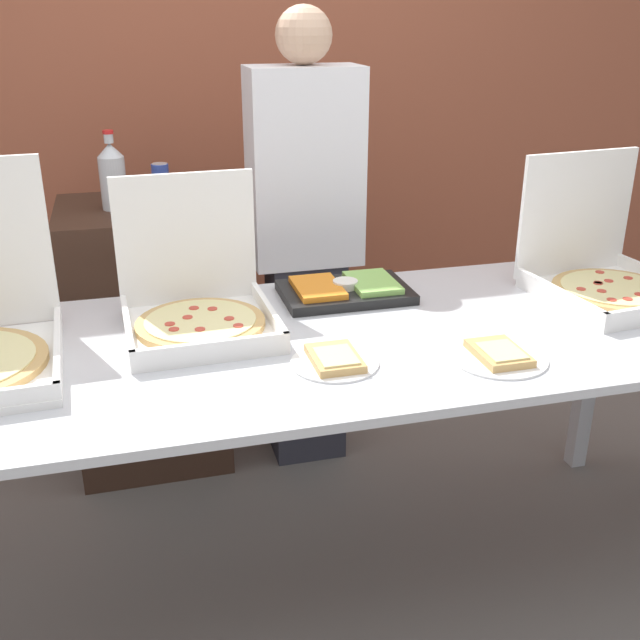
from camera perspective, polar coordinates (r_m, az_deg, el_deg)
The scene contains 13 objects.
ground_plane at distance 2.54m, azimuth -0.00°, elevation -19.56°, with size 16.00×16.00×0.00m, color slate.
brick_wall_behind at distance 3.56m, azimuth -7.38°, elevation 17.59°, with size 10.00×0.06×2.80m.
buffet_table at distance 2.09m, azimuth -0.00°, elevation -3.53°, with size 2.45×0.92×0.87m.
pizza_box_far_right at distance 2.12m, azimuth -9.37°, elevation 1.34°, with size 0.42×0.44×0.41m.
pizza_box_near_right at distance 2.50m, azimuth 20.82°, elevation 3.51°, with size 0.46×0.48×0.42m.
paper_plate_front_left at distance 1.98m, azimuth 13.47°, elevation -2.61°, with size 0.25×0.25×0.03m.
paper_plate_front_right at distance 1.90m, azimuth 1.14°, elevation -3.05°, with size 0.23×0.23×0.03m.
veggie_tray at distance 2.33m, azimuth 1.93°, elevation 2.29°, with size 0.40×0.26×0.05m.
sideboard_podium at distance 3.03m, azimuth -13.09°, elevation -1.09°, with size 0.57×0.55×1.03m.
soda_bottle at distance 2.82m, azimuth -15.53°, elevation 10.57°, with size 0.09×0.09×0.28m.
soda_can_silver at distance 2.63m, azimuth -13.11°, elevation 8.63°, with size 0.07×0.07×0.12m.
soda_can_colored at distance 3.00m, azimuth -12.04°, elevation 10.42°, with size 0.07×0.07×0.12m.
person_guest_cap at distance 2.80m, azimuth -1.13°, elevation 5.91°, with size 0.40×0.22×1.72m.
Camera 1 is at (-0.48, -1.81, 1.71)m, focal length 42.00 mm.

